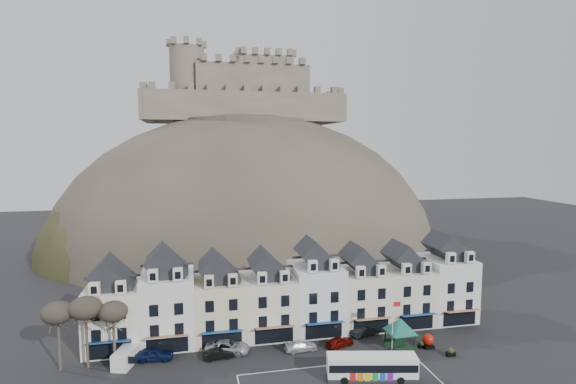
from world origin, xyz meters
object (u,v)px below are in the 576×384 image
Objects in this scene: bus_shelter at (400,325)px; car_black at (219,354)px; car_navy at (154,354)px; car_charcoal at (364,331)px; car_white at (301,346)px; car_maroon at (340,342)px; bus at (372,366)px; white_van at (126,356)px; red_buoy at (428,341)px; flagpole at (393,324)px; car_silver at (228,347)px.

car_black is (-22.76, 2.72, -2.73)m from bus_shelter.
car_navy is 1.11× the size of car_charcoal.
car_maroon is at bearing -96.07° from car_white.
bus_shelter reaches higher than bus.
bus is 28.96m from white_van.
bus_shelter is 4.61m from red_buoy.
car_white is at bearing 86.18° from car_charcoal.
bus is at bearing 164.31° from car_maroon.
car_navy reaches higher than car_white.
white_van is at bearing 174.49° from red_buoy.
red_buoy is at bearing -125.29° from car_maroon.
white_van is (-27.37, 9.44, -0.58)m from bus.
red_buoy is 0.26× the size of flagpole.
car_silver is at bearing 75.45° from car_white.
car_black is 0.68× the size of car_silver.
bus is 18.22m from car_silver.
white_van is 1.01× the size of car_navy.
red_buoy is 37.77m from white_van.
flagpole reaches higher than bus.
car_white is at bearing 15.18° from white_van.
bus_shelter is at bearing -179.85° from red_buoy.
white_van is at bearing 66.44° from car_maroon.
car_navy is 23.37m from car_maroon.
car_silver is (-21.56, 4.09, -2.56)m from bus_shelter.
bus_shelter reaches higher than car_charcoal.
red_buoy is 8.46m from car_charcoal.
bus is at bearing -150.58° from car_white.
flagpole is 1.64× the size of car_white.
bus_shelter is at bearing -170.82° from car_charcoal.
car_maroon reaches higher than car_white.
car_charcoal is (27.78, 1.22, -0.10)m from car_navy.
car_charcoal reaches higher than car_white.
car_black is 0.95× the size of car_maroon.
red_buoy is at bearing -91.26° from car_navy.
red_buoy is at bearing 41.64° from bus.
car_maroon is (-11.10, 2.71, -0.28)m from red_buoy.
bus_shelter is 1.82× the size of car_black.
flagpole is at bearing -104.86° from car_black.
car_navy is at bearing 170.82° from bus_shelter.
bus is 8.74m from bus_shelter.
car_maroon is (-5.78, 3.51, -3.35)m from flagpole.
car_charcoal is (30.94, 1.58, -0.30)m from white_van.
car_maroon is (15.60, 0.00, 0.06)m from car_black.
car_charcoal is at bearing 141.97° from red_buoy.
bus is 7.43m from flagpole.
car_white is (9.20, -1.37, -0.15)m from car_silver.
bus_shelter is 1.45× the size of white_van.
bus is 1.46× the size of flagpole.
white_van is at bearing 79.65° from car_black.
flagpole is at bearing 174.19° from car_charcoal.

